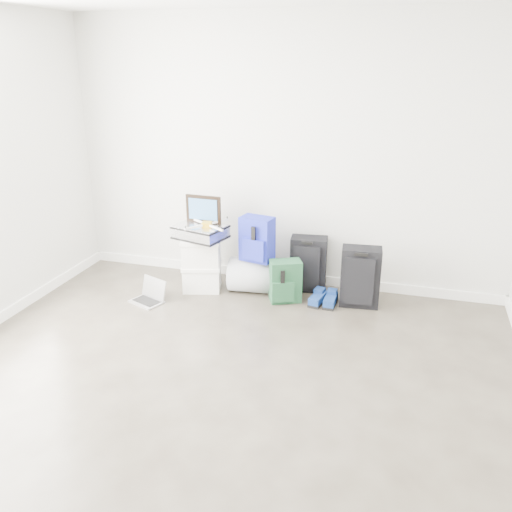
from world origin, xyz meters
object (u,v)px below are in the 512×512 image
(duffel_bag, at_px, (258,275))
(large_suitcase, at_px, (308,264))
(boxes_stack, at_px, (202,264))
(carry_on, at_px, (360,277))
(laptop, at_px, (150,296))
(briefcase, at_px, (200,232))

(duffel_bag, height_order, large_suitcase, large_suitcase)
(boxes_stack, bearing_deg, carry_on, -12.69)
(duffel_bag, height_order, carry_on, carry_on)
(boxes_stack, relative_size, carry_on, 0.95)
(duffel_bag, distance_m, laptop, 1.10)
(laptop, bearing_deg, duffel_bag, 50.43)
(briefcase, distance_m, laptop, 0.81)
(large_suitcase, height_order, carry_on, carry_on)
(carry_on, bearing_deg, laptop, -171.65)
(boxes_stack, bearing_deg, briefcase, 0.00)
(large_suitcase, relative_size, laptop, 1.52)
(briefcase, bearing_deg, laptop, -117.89)
(boxes_stack, bearing_deg, large_suitcase, 0.61)
(duffel_bag, xyz_separation_m, laptop, (-0.96, -0.52, -0.12))
(briefcase, height_order, laptop, briefcase)
(boxes_stack, distance_m, briefcase, 0.34)
(duffel_bag, distance_m, large_suitcase, 0.53)
(boxes_stack, height_order, carry_on, carry_on)
(duffel_bag, relative_size, laptop, 1.55)
(boxes_stack, relative_size, large_suitcase, 0.98)
(boxes_stack, xyz_separation_m, large_suitcase, (1.05, 0.30, 0.00))
(duffel_bag, xyz_separation_m, carry_on, (1.03, -0.03, 0.12))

